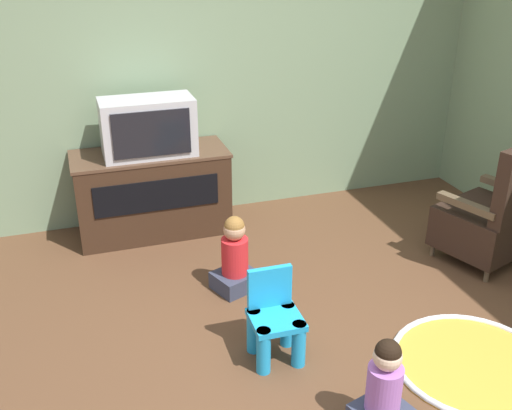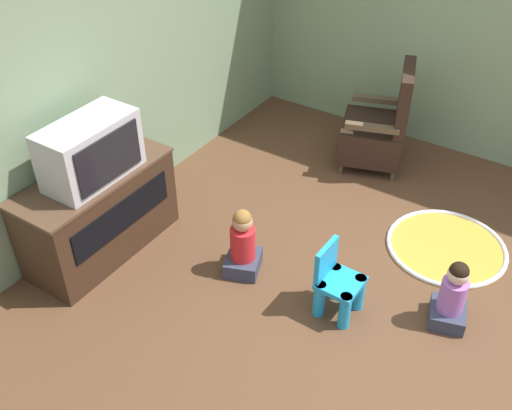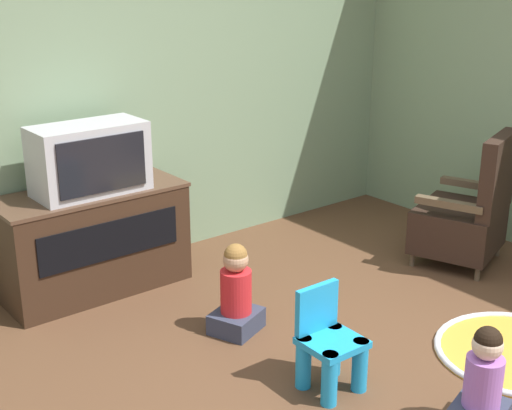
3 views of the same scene
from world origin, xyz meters
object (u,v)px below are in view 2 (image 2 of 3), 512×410
Objects in this scene: black_armchair at (379,129)px; television at (91,151)px; tv_cabinet at (99,211)px; child_watching_left at (243,245)px; yellow_kid_chair at (337,286)px; child_watching_center at (452,297)px.

television is at bearing -47.07° from black_armchair.
child_watching_left is (0.39, -1.04, -0.12)m from tv_cabinet.
television is at bearing 104.07° from yellow_kid_chair.
child_watching_center is (0.72, -2.49, -0.13)m from tv_cabinet.
television is 2.64m from child_watching_center.
tv_cabinet reaches higher than yellow_kid_chair.
child_watching_left is at bearing 92.37° from yellow_kid_chair.
tv_cabinet is 2.28× the size of yellow_kid_chair.
black_armchair is at bearing 21.83° from child_watching_center.
child_watching_left is 1.05× the size of child_watching_center.
yellow_kid_chair is at bearing 98.67° from child_watching_center.
child_watching_left is (0.39, -1.00, -0.67)m from television.
television is 0.72× the size of black_armchair.
yellow_kid_chair is 0.76m from child_watching_center.
black_armchair is (2.28, -1.22, -0.55)m from television.
child_watching_center is at bearing -73.60° from television.
child_watching_center is (0.72, -2.45, -0.68)m from television.
tv_cabinet is at bearing -47.89° from black_armchair.
television is (0.00, -0.04, 0.55)m from tv_cabinet.
tv_cabinet is 1.26× the size of black_armchair.
tv_cabinet is 2.61m from black_armchair.
child_watching_left reaches higher than yellow_kid_chair.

